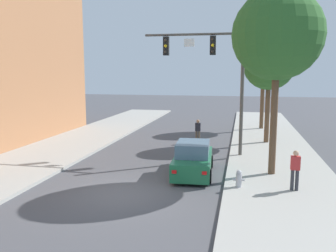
% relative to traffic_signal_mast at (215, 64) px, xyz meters
% --- Properties ---
extents(ground_plane, '(120.00, 120.00, 0.00)m').
position_rel_traffic_signal_mast_xyz_m(ground_plane, '(-3.04, -7.38, -5.30)').
color(ground_plane, '#4C4C51').
extents(sidewalk_right, '(5.00, 60.00, 0.15)m').
position_rel_traffic_signal_mast_xyz_m(sidewalk_right, '(3.46, -7.38, -5.22)').
color(sidewalk_right, '#A8A59E').
rests_on(sidewalk_right, ground).
extents(traffic_signal_mast, '(5.67, 0.38, 7.50)m').
position_rel_traffic_signal_mast_xyz_m(traffic_signal_mast, '(0.00, 0.00, 0.00)').
color(traffic_signal_mast, '#514C47').
rests_on(traffic_signal_mast, sidewalk_right).
extents(car_lead_green, '(2.02, 4.33, 1.60)m').
position_rel_traffic_signal_mast_xyz_m(car_lead_green, '(-0.62, -3.99, -4.58)').
color(car_lead_green, '#1E663D').
rests_on(car_lead_green, ground).
extents(pedestrian_crossing_road, '(0.36, 0.22, 1.64)m').
position_rel_traffic_signal_mast_xyz_m(pedestrian_crossing_road, '(-1.33, 3.62, -4.39)').
color(pedestrian_crossing_road, brown).
rests_on(pedestrian_crossing_road, ground).
extents(pedestrian_sidewalk_right_walker, '(0.36, 0.22, 1.64)m').
position_rel_traffic_signal_mast_xyz_m(pedestrian_sidewalk_right_walker, '(3.75, -5.92, -4.24)').
color(pedestrian_sidewalk_right_walker, '#333338').
rests_on(pedestrian_sidewalk_right_walker, sidewalk_right).
extents(fire_hydrant, '(0.48, 0.24, 0.72)m').
position_rel_traffic_signal_mast_xyz_m(fire_hydrant, '(1.56, -5.94, -4.79)').
color(fire_hydrant, '#B2B2B7').
rests_on(fire_hydrant, sidewalk_right).
extents(street_tree_nearest, '(4.05, 4.05, 8.37)m').
position_rel_traffic_signal_mast_xyz_m(street_tree_nearest, '(3.04, -3.60, 1.18)').
color(street_tree_nearest, brown).
rests_on(street_tree_nearest, sidewalk_right).
extents(street_tree_second, '(3.43, 3.43, 6.95)m').
position_rel_traffic_signal_mast_xyz_m(street_tree_second, '(3.25, 4.20, 0.06)').
color(street_tree_second, brown).
rests_on(street_tree_second, sidewalk_right).
extents(street_tree_third, '(3.44, 3.44, 7.39)m').
position_rel_traffic_signal_mast_xyz_m(street_tree_third, '(3.20, 10.30, 0.48)').
color(street_tree_third, brown).
rests_on(street_tree_third, sidewalk_right).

